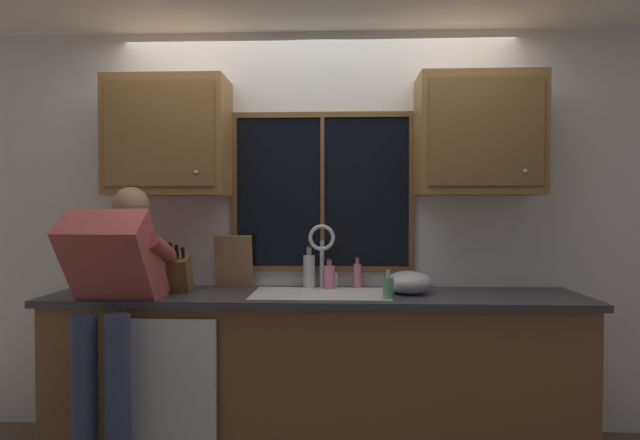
{
  "coord_description": "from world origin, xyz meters",
  "views": [
    {
      "loc": [
        0.15,
        -3.34,
        1.41
      ],
      "look_at": [
        0.03,
        -0.3,
        1.35
      ],
      "focal_mm": 29.19,
      "sensor_mm": 36.0,
      "label": 1
    }
  ],
  "objects": [
    {
      "name": "back_wall",
      "position": [
        0.0,
        0.06,
        1.27
      ],
      "size": [
        5.44,
        0.12,
        2.55
      ],
      "primitive_type": "cube",
      "color": "silver",
      "rests_on": "floor"
    },
    {
      "name": "window_glass",
      "position": [
        0.03,
        -0.01,
        1.52
      ],
      "size": [
        1.1,
        0.02,
        0.95
      ],
      "primitive_type": "cube",
      "color": "black"
    },
    {
      "name": "window_frame_top",
      "position": [
        0.03,
        -0.02,
        2.02
      ],
      "size": [
        1.17,
        0.02,
        0.04
      ],
      "primitive_type": "cube",
      "color": "brown"
    },
    {
      "name": "window_frame_bottom",
      "position": [
        0.03,
        -0.02,
        1.03
      ],
      "size": [
        1.17,
        0.02,
        0.04
      ],
      "primitive_type": "cube",
      "color": "brown"
    },
    {
      "name": "window_frame_left",
      "position": [
        -0.54,
        -0.02,
        1.52
      ],
      "size": [
        0.03,
        0.02,
        0.95
      ],
      "primitive_type": "cube",
      "color": "brown"
    },
    {
      "name": "window_frame_right",
      "position": [
        0.6,
        -0.02,
        1.52
      ],
      "size": [
        0.03,
        0.02,
        0.95
      ],
      "primitive_type": "cube",
      "color": "brown"
    },
    {
      "name": "window_mullion_center",
      "position": [
        0.03,
        -0.02,
        1.52
      ],
      "size": [
        0.02,
        0.02,
        0.95
      ],
      "primitive_type": "cube",
      "color": "brown"
    },
    {
      "name": "lower_cabinet_run",
      "position": [
        0.0,
        -0.29,
        0.44
      ],
      "size": [
        3.04,
        0.58,
        0.88
      ],
      "primitive_type": "cube",
      "color": "brown",
      "rests_on": "floor"
    },
    {
      "name": "countertop",
      "position": [
        0.0,
        -0.31,
        0.9
      ],
      "size": [
        3.1,
        0.62,
        0.04
      ],
      "primitive_type": "cube",
      "color": "#38383D",
      "rests_on": "lower_cabinet_run"
    },
    {
      "name": "dishwasher_front",
      "position": [
        -0.82,
        -0.61,
        0.46
      ],
      "size": [
        0.6,
        0.02,
        0.74
      ],
      "primitive_type": "cube",
      "color": "white"
    },
    {
      "name": "upper_cabinet_left",
      "position": [
        -0.91,
        -0.17,
        1.86
      ],
      "size": [
        0.73,
        0.36,
        0.72
      ],
      "color": "olive"
    },
    {
      "name": "upper_cabinet_right",
      "position": [
        0.98,
        -0.17,
        1.86
      ],
      "size": [
        0.73,
        0.36,
        0.72
      ],
      "color": "olive"
    },
    {
      "name": "sink",
      "position": [
        0.03,
        -0.3,
        0.82
      ],
      "size": [
        0.8,
        0.46,
        0.21
      ],
      "color": "silver",
      "rests_on": "lower_cabinet_run"
    },
    {
      "name": "faucet",
      "position": [
        0.04,
        -0.12,
        1.17
      ],
      "size": [
        0.18,
        0.09,
        0.4
      ],
      "color": "silver",
      "rests_on": "countertop"
    },
    {
      "name": "person_standing",
      "position": [
        -1.07,
        -0.61,
        0.96
      ],
      "size": [
        0.53,
        0.7,
        1.55
      ],
      "color": "#384260",
      "rests_on": "floor"
    },
    {
      "name": "knife_block",
      "position": [
        -0.81,
        -0.3,
        1.03
      ],
      "size": [
        0.12,
        0.18,
        0.32
      ],
      "color": "brown",
      "rests_on": "countertop"
    },
    {
      "name": "cutting_board",
      "position": [
        -0.53,
        -0.09,
        1.08
      ],
      "size": [
        0.24,
        0.09,
        0.33
      ],
      "primitive_type": "cube",
      "rotation": [
        0.21,
        0.0,
        0.0
      ],
      "color": "#997047",
      "rests_on": "countertop"
    },
    {
      "name": "mixing_bowl",
      "position": [
        0.55,
        -0.27,
        0.98
      ],
      "size": [
        0.28,
        0.28,
        0.14
      ],
      "primitive_type": "ellipsoid",
      "color": "#B7B7BC",
      "rests_on": "countertop"
    },
    {
      "name": "soap_dispenser",
      "position": [
        0.41,
        -0.47,
        0.98
      ],
      "size": [
        0.06,
        0.07,
        0.16
      ],
      "color": "#59A566",
      "rests_on": "countertop"
    },
    {
      "name": "bottle_green_glass",
      "position": [
        0.08,
        -0.12,
        1.0
      ],
      "size": [
        0.07,
        0.07,
        0.19
      ],
      "color": "pink",
      "rests_on": "countertop"
    },
    {
      "name": "bottle_tall_clear",
      "position": [
        -0.05,
        -0.09,
        1.03
      ],
      "size": [
        0.07,
        0.07,
        0.27
      ],
      "color": "#B7B7BC",
      "rests_on": "countertop"
    },
    {
      "name": "bottle_amber_small",
      "position": [
        0.25,
        -0.06,
        1.0
      ],
      "size": [
        0.05,
        0.05,
        0.2
      ],
      "color": "pink",
      "rests_on": "countertop"
    }
  ]
}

